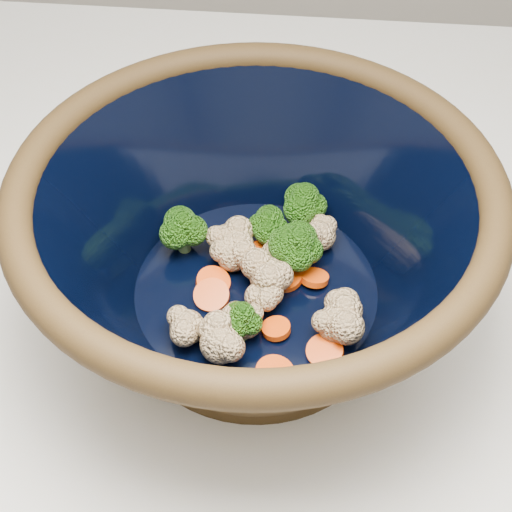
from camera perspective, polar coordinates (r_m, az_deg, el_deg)
The scene contains 2 objects.
mixing_bowl at distance 0.60m, azimuth 0.00°, elevation 1.08°, with size 0.43×0.43×0.17m.
vegetable_pile at distance 0.63m, azimuth 0.74°, elevation -0.74°, with size 0.18×0.22×0.05m.
Camera 1 is at (-0.00, -0.36, 1.43)m, focal length 50.00 mm.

